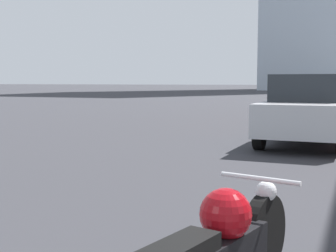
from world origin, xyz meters
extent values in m
cylinder|color=black|center=(2.77, 4.68, 0.31)|extent=(0.24, 0.63, 0.63)
sphere|color=#9E0C14|center=(2.64, 4.08, 0.62)|extent=(0.34, 0.34, 0.34)
cube|color=black|center=(2.51, 3.54, 0.54)|extent=(0.35, 0.64, 0.10)
sphere|color=silver|center=(2.78, 4.71, 0.65)|extent=(0.16, 0.16, 0.16)
cylinder|color=silver|center=(2.75, 4.59, 0.77)|extent=(0.61, 0.17, 0.04)
cube|color=#BCBCC1|center=(2.28, 12.61, 0.67)|extent=(1.82, 4.42, 0.69)
cube|color=#23282D|center=(2.28, 12.61, 1.33)|extent=(1.53, 2.13, 0.61)
cylinder|color=black|center=(1.46, 13.98, 0.33)|extent=(0.21, 0.66, 0.65)
cylinder|color=black|center=(1.42, 11.26, 0.33)|extent=(0.21, 0.66, 0.65)
cube|color=gold|center=(2.09, 25.05, 0.70)|extent=(2.04, 3.98, 0.71)
cube|color=#23282D|center=(2.09, 25.05, 1.36)|extent=(1.68, 1.94, 0.59)
cylinder|color=black|center=(1.15, 26.23, 0.35)|extent=(0.23, 0.70, 0.69)
cylinder|color=black|center=(1.24, 23.80, 0.35)|extent=(0.23, 0.70, 0.69)
camera|label=1|loc=(3.41, 1.22, 1.48)|focal=50.00mm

